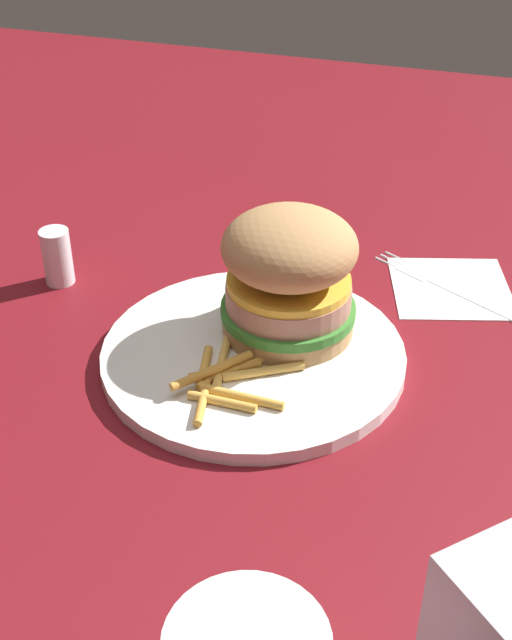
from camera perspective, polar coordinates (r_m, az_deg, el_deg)
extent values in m
plane|color=maroon|center=(0.73, 0.12, -2.16)|extent=(1.60, 1.60, 0.00)
cylinder|color=white|center=(0.72, 0.00, -2.38)|extent=(0.25, 0.25, 0.01)
cylinder|color=tan|center=(0.73, 2.12, -0.10)|extent=(0.11, 0.11, 0.02)
cylinder|color=#387F2D|center=(0.73, 2.14, 0.71)|extent=(0.12, 0.12, 0.01)
cylinder|color=tan|center=(0.72, 2.17, 1.66)|extent=(0.11, 0.11, 0.02)
cylinder|color=yellow|center=(0.71, 2.19, 2.58)|extent=(0.10, 0.10, 0.01)
ellipsoid|color=tan|center=(0.70, 2.25, 4.90)|extent=(0.11, 0.11, 0.06)
cylinder|color=gold|center=(0.66, -2.57, -5.39)|extent=(0.01, 0.06, 0.01)
cylinder|color=gold|center=(0.69, -0.75, -3.20)|extent=(0.06, 0.06, 0.01)
cylinder|color=gold|center=(0.66, -3.54, -5.24)|extent=(0.06, 0.02, 0.01)
cylinder|color=gold|center=(0.66, -0.96, -5.12)|extent=(0.01, 0.07, 0.01)
cylinder|color=gold|center=(0.69, -3.46, -3.19)|extent=(0.05, 0.02, 0.01)
cylinder|color=gold|center=(0.69, -2.05, -3.40)|extent=(0.04, 0.05, 0.01)
cylinder|color=#E5B251|center=(0.70, -2.27, -2.74)|extent=(0.07, 0.02, 0.01)
cylinder|color=gold|center=(0.68, -2.95, -3.37)|extent=(0.06, 0.05, 0.01)
cylinder|color=#E5B251|center=(0.68, 0.51, -3.44)|extent=(0.04, 0.06, 0.01)
cube|color=white|center=(0.84, 12.85, 2.13)|extent=(0.14, 0.14, 0.00)
cube|color=silver|center=(0.82, 14.63, 1.41)|extent=(0.07, 0.10, 0.00)
cube|color=silver|center=(0.85, 10.66, 3.35)|extent=(0.04, 0.04, 0.00)
cylinder|color=silver|center=(0.88, 9.36, 4.32)|extent=(0.02, 0.03, 0.00)
cylinder|color=silver|center=(0.87, 9.03, 4.14)|extent=(0.02, 0.03, 0.00)
cylinder|color=silver|center=(0.86, 8.69, 3.97)|extent=(0.02, 0.03, 0.00)
cylinder|color=white|center=(0.83, -13.10, 4.12)|extent=(0.03, 0.03, 0.06)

